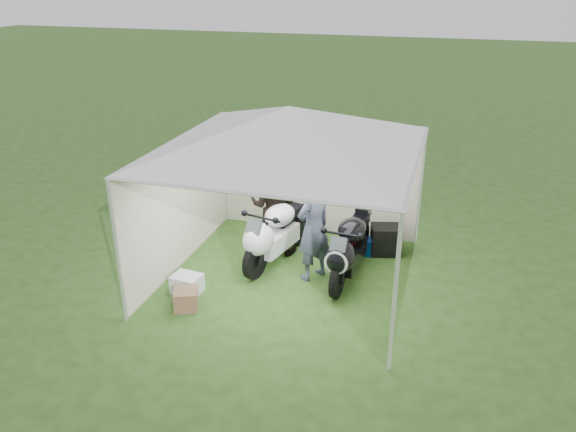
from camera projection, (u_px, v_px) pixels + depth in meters
name	position (u px, v px, depth m)	size (l,w,h in m)	color
ground	(289.00, 276.00, 9.82)	(80.00, 80.00, 0.00)	#274A17
canopy_tent	(289.00, 132.00, 8.82)	(5.66, 5.66, 3.00)	silver
motorcycle_white	(275.00, 232.00, 10.06)	(0.82, 2.20, 1.10)	black
motorcycle_black	(349.00, 247.00, 9.54)	(0.59, 2.18, 1.07)	black
paddock_stand	(362.00, 246.00, 10.56)	(0.42, 0.26, 0.31)	#0E3FAB
person_dark_jacket	(273.00, 206.00, 10.37)	(0.89, 0.69, 1.83)	black
person_blue_jacket	(314.00, 228.00, 9.42)	(0.69, 0.45, 1.89)	slate
equipment_box	(386.00, 240.00, 10.53)	(0.55, 0.44, 0.55)	black
crate_0	(187.00, 284.00, 9.28)	(0.47, 0.36, 0.31)	silver
crate_1	(186.00, 299.00, 8.83)	(0.36, 0.36, 0.32)	brown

